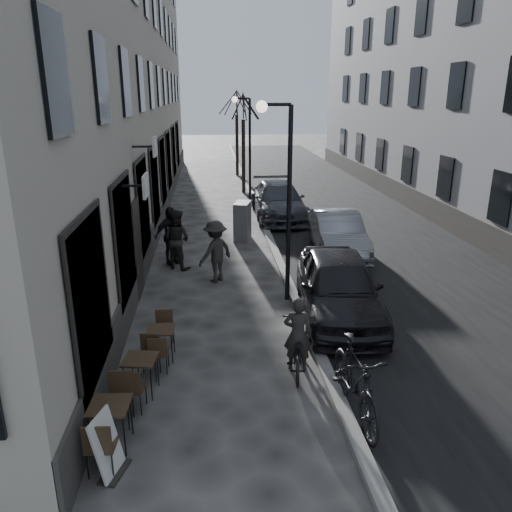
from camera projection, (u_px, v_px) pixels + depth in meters
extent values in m
plane|color=#33312E|center=(346.00, 452.00, 7.69)|extent=(120.00, 120.00, 0.00)
cube|color=black|center=(336.00, 211.00, 23.16)|extent=(7.30, 60.00, 0.00)
cube|color=slate|center=(258.00, 212.00, 22.81)|extent=(0.25, 60.00, 0.12)
cube|color=#A89E8C|center=(105.00, 21.00, 20.25)|extent=(4.00, 35.00, 16.00)
cube|color=gray|center=(470.00, 26.00, 21.63)|extent=(4.00, 35.00, 16.00)
cylinder|color=black|center=(289.00, 208.00, 12.58)|extent=(0.12, 0.12, 5.00)
cylinder|color=black|center=(277.00, 104.00, 11.76)|extent=(0.70, 0.08, 0.08)
sphere|color=#FFF2CC|center=(262.00, 107.00, 11.75)|extent=(0.28, 0.28, 0.28)
cylinder|color=black|center=(250.00, 153.00, 23.92)|extent=(0.12, 0.12, 5.00)
cylinder|color=black|center=(242.00, 98.00, 23.11)|extent=(0.70, 0.08, 0.08)
sphere|color=#FFF2CC|center=(235.00, 99.00, 23.09)|extent=(0.28, 0.28, 0.28)
cylinder|color=black|center=(243.00, 157.00, 26.92)|extent=(0.20, 0.20, 3.90)
cylinder|color=black|center=(237.00, 145.00, 32.59)|extent=(0.20, 0.20, 3.90)
cube|color=#2F2015|center=(109.00, 406.00, 7.61)|extent=(0.65, 0.65, 0.04)
cylinder|color=black|center=(90.00, 437.00, 7.48)|extent=(0.02, 0.02, 0.71)
cylinder|color=black|center=(124.00, 437.00, 7.49)|extent=(0.02, 0.02, 0.71)
cylinder|color=black|center=(99.00, 416.00, 7.96)|extent=(0.02, 0.02, 0.71)
cylinder|color=black|center=(131.00, 416.00, 7.98)|extent=(0.02, 0.02, 0.71)
cube|color=#2F2015|center=(140.00, 359.00, 9.00)|extent=(0.66, 0.66, 0.04)
cylinder|color=black|center=(124.00, 383.00, 8.89)|extent=(0.02, 0.02, 0.67)
cylinder|color=black|center=(151.00, 384.00, 8.87)|extent=(0.02, 0.02, 0.67)
cylinder|color=black|center=(132.00, 369.00, 9.36)|extent=(0.02, 0.02, 0.67)
cylinder|color=black|center=(158.00, 370.00, 9.33)|extent=(0.02, 0.02, 0.67)
cube|color=#2F2015|center=(161.00, 330.00, 10.19)|extent=(0.56, 0.56, 0.04)
cylinder|color=black|center=(149.00, 350.00, 10.06)|extent=(0.02, 0.02, 0.64)
cylinder|color=black|center=(172.00, 349.00, 10.10)|extent=(0.02, 0.02, 0.64)
cylinder|color=black|center=(152.00, 339.00, 10.50)|extent=(0.02, 0.02, 0.64)
cylinder|color=black|center=(174.00, 339.00, 10.53)|extent=(0.02, 0.02, 0.64)
cube|color=black|center=(115.00, 472.00, 7.26)|extent=(0.43, 0.62, 0.04)
cube|color=silver|center=(106.00, 445.00, 7.10)|extent=(0.40, 0.61, 0.94)
cube|color=slate|center=(242.00, 221.00, 18.52)|extent=(0.74, 1.05, 1.42)
imported|color=black|center=(297.00, 348.00, 9.86)|extent=(0.92, 1.88, 0.94)
imported|color=#272421|center=(298.00, 334.00, 9.76)|extent=(0.62, 0.46, 1.54)
imported|color=black|center=(177.00, 239.00, 15.44)|extent=(1.16, 1.10, 1.88)
imported|color=#2A2825|center=(216.00, 251.00, 14.38)|extent=(1.32, 1.28, 1.81)
imported|color=black|center=(170.00, 236.00, 15.84)|extent=(1.17, 0.99, 1.87)
imported|color=black|center=(339.00, 286.00, 12.10)|extent=(2.33, 4.81, 1.58)
imported|color=gray|center=(337.00, 233.00, 16.94)|extent=(1.76, 4.39, 1.42)
imported|color=#363A40|center=(278.00, 201.00, 21.78)|extent=(2.14, 5.22, 1.51)
imported|color=black|center=(355.00, 381.00, 8.35)|extent=(0.74, 2.27, 1.35)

